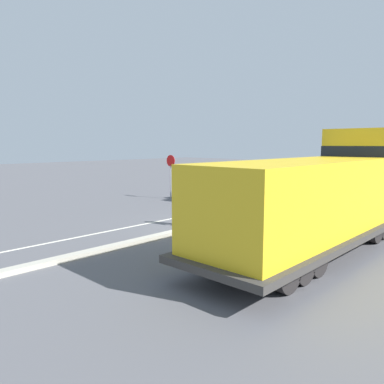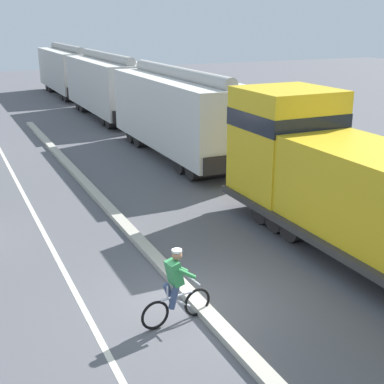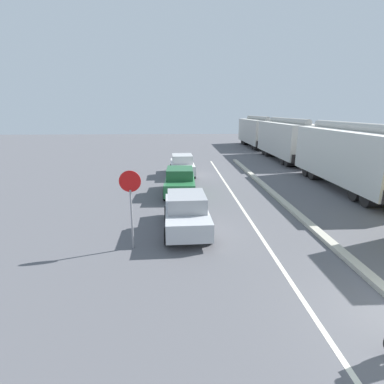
{
  "view_description": "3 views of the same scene",
  "coord_description": "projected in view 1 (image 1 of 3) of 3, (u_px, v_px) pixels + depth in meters",
  "views": [
    {
      "loc": [
        10.58,
        -12.12,
        3.6
      ],
      "look_at": [
        -1.24,
        0.31,
        1.39
      ],
      "focal_mm": 35.0,
      "sensor_mm": 36.0,
      "label": 1
    },
    {
      "loc": [
        -4.7,
        -9.85,
        6.32
      ],
      "look_at": [
        1.52,
        3.47,
        1.5
      ],
      "focal_mm": 50.0,
      "sensor_mm": 36.0,
      "label": 2
    },
    {
      "loc": [
        -5.67,
        -5.45,
        4.86
      ],
      "look_at": [
        -5.0,
        8.7,
        1.0
      ],
      "focal_mm": 28.0,
      "sensor_mm": 36.0,
      "label": 3
    }
  ],
  "objects": [
    {
      "name": "locomotive",
      "position": [
        331.0,
        196.0,
        13.07
      ],
      "size": [
        3.1,
        11.61,
        4.2
      ],
      "color": "gold",
      "rests_on": "ground"
    },
    {
      "name": "median_curb",
      "position": [
        279.0,
        208.0,
        20.71
      ],
      "size": [
        0.36,
        36.0,
        0.16
      ],
      "primitive_type": "cube",
      "color": "#B2AD9E",
      "rests_on": "ground"
    },
    {
      "name": "parked_car_silver",
      "position": [
        209.0,
        187.0,
        24.46
      ],
      "size": [
        1.95,
        4.26,
        1.62
      ],
      "color": "#B7BABF",
      "rests_on": "ground"
    },
    {
      "name": "ground_plane",
      "position": [
        207.0,
        226.0,
        16.41
      ],
      "size": [
        120.0,
        120.0,
        0.0
      ],
      "primitive_type": "plane",
      "color": "#56565B"
    },
    {
      "name": "lane_stripe",
      "position": [
        243.0,
        204.0,
        22.36
      ],
      "size": [
        0.14,
        36.0,
        0.01
      ],
      "primitive_type": "cube",
      "color": "silver",
      "rests_on": "ground"
    },
    {
      "name": "stop_sign",
      "position": [
        171.0,
        168.0,
        24.55
      ],
      "size": [
        0.76,
        0.08,
        2.88
      ],
      "color": "gray",
      "rests_on": "ground"
    },
    {
      "name": "parked_car_green",
      "position": [
        255.0,
        180.0,
        28.65
      ],
      "size": [
        1.9,
        4.24,
        1.62
      ],
      "color": "#286B3D",
      "rests_on": "ground"
    },
    {
      "name": "parked_car_white",
      "position": [
        293.0,
        176.0,
        32.47
      ],
      "size": [
        1.96,
        4.26,
        1.62
      ],
      "color": "silver",
      "rests_on": "ground"
    },
    {
      "name": "cyclist",
      "position": [
        188.0,
        208.0,
        16.44
      ],
      "size": [
        1.71,
        0.5,
        1.71
      ],
      "color": "black",
      "rests_on": "ground"
    }
  ]
}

